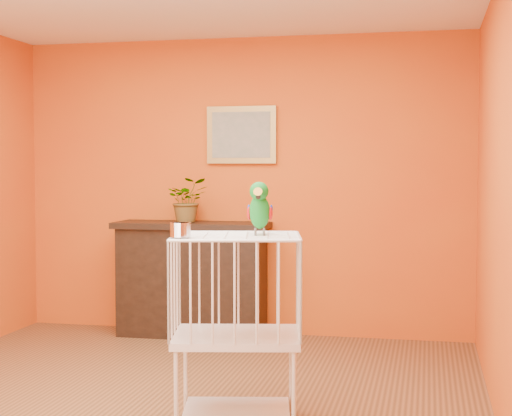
# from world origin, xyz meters

# --- Properties ---
(ground) EXTENTS (4.50, 4.50, 0.00)m
(ground) POSITION_xyz_m (0.00, 0.00, 0.00)
(ground) COLOR brown
(ground) RESTS_ON ground
(room_shell) EXTENTS (4.50, 4.50, 4.50)m
(room_shell) POSITION_xyz_m (0.00, 0.00, 1.58)
(room_shell) COLOR #CD5713
(room_shell) RESTS_ON ground
(console_cabinet) EXTENTS (1.34, 0.48, 0.99)m
(console_cabinet) POSITION_xyz_m (-0.40, 2.02, 0.50)
(console_cabinet) COLOR black
(console_cabinet) RESTS_ON ground
(potted_plant) EXTENTS (0.47, 0.49, 0.30)m
(potted_plant) POSITION_xyz_m (-0.43, 2.02, 1.14)
(potted_plant) COLOR #26722D
(potted_plant) RESTS_ON console_cabinet
(framed_picture) EXTENTS (0.62, 0.04, 0.50)m
(framed_picture) POSITION_xyz_m (0.00, 2.22, 1.75)
(framed_picture) COLOR #A27F39
(framed_picture) RESTS_ON room_shell
(birdcage) EXTENTS (0.80, 0.67, 1.09)m
(birdcage) POSITION_xyz_m (0.55, -0.21, 0.56)
(birdcage) COLOR silver
(birdcage) RESTS_ON ground
(feed_cup) EXTENTS (0.11, 0.11, 0.08)m
(feed_cup) POSITION_xyz_m (0.30, -0.43, 1.13)
(feed_cup) COLOR silver
(feed_cup) RESTS_ON birdcage
(parrot) EXTENTS (0.15, 0.27, 0.30)m
(parrot) POSITION_xyz_m (0.68, -0.17, 1.24)
(parrot) COLOR #59544C
(parrot) RESTS_ON birdcage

